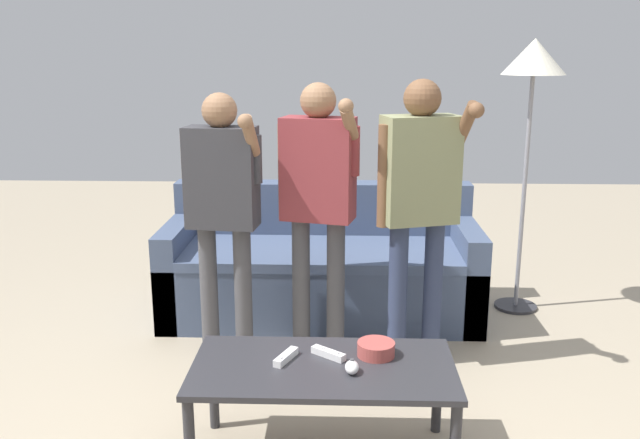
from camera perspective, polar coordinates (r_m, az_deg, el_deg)
couch at (r=4.42m, az=0.13°, el=-4.23°), size 2.00×0.83×0.82m
coffee_table at (r=2.84m, az=0.28°, el=-13.19°), size 1.08×0.55×0.44m
snack_bowl at (r=2.89m, az=4.78°, el=-10.89°), size 0.16×0.16×0.06m
game_remote_nunchuk at (r=2.75m, az=2.72°, el=-12.41°), size 0.06×0.09×0.05m
floor_lamp at (r=4.46m, az=17.64°, el=11.80°), size 0.40×0.40×1.76m
player_left at (r=3.59m, az=-8.27°, el=1.84°), size 0.43×0.37×1.48m
player_center at (r=3.61m, az=-0.15°, el=2.54°), size 0.44×0.39×1.53m
player_right at (r=3.53m, az=8.42°, el=2.36°), size 0.50×0.34×1.55m
game_remote_wand_near at (r=2.88m, az=0.71°, el=-11.30°), size 0.15×0.13×0.03m
game_remote_wand_far at (r=2.85m, az=-2.91°, el=-11.57°), size 0.10×0.16×0.03m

